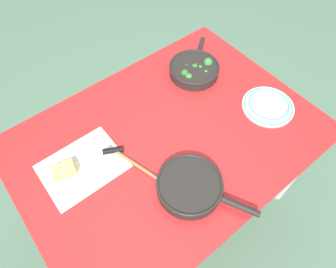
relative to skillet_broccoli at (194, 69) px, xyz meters
The scene contains 9 objects.
ground_plane 0.90m from the skillet_broccoli, 147.34° to the right, with size 14.00×14.00×0.00m, color #51755B.
dining_table_red 0.43m from the skillet_broccoli, 147.34° to the right, with size 1.31×0.96×0.77m.
skillet_broccoli is the anchor object (origin of this frame).
skillet_eggs 0.64m from the skillet_broccoli, 132.67° to the right, with size 0.27×0.38×0.05m.
wooden_spoon 0.62m from the skillet_broccoli, 145.94° to the right, with size 0.14×0.39×0.02m.
parchment_sheet 0.73m from the skillet_broccoli, behind, with size 0.33×0.26×0.00m.
grater_knife 0.64m from the skillet_broccoli, behind, with size 0.28×0.16×0.02m.
cheese_block 0.79m from the skillet_broccoli, behind, with size 0.10×0.07×0.04m.
dinner_plate_stack 0.41m from the skillet_broccoli, 71.96° to the right, with size 0.24×0.24×0.03m.
Camera 1 is at (-0.46, -0.57, 1.87)m, focal length 32.00 mm.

